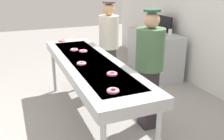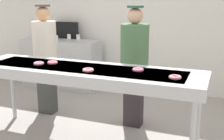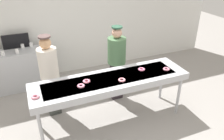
{
  "view_description": "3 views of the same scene",
  "coord_description": "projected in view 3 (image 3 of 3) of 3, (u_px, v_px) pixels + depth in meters",
  "views": [
    {
      "loc": [
        3.09,
        -0.95,
        1.95
      ],
      "look_at": [
        0.19,
        0.25,
        0.83
      ],
      "focal_mm": 39.99,
      "sensor_mm": 36.0,
      "label": 1
    },
    {
      "loc": [
        1.51,
        -2.97,
        1.74
      ],
      "look_at": [
        0.27,
        0.21,
        0.89
      ],
      "focal_mm": 47.32,
      "sensor_mm": 36.0,
      "label": 2
    },
    {
      "loc": [
        -1.27,
        -3.14,
        2.9
      ],
      "look_at": [
        0.17,
        0.38,
        0.88
      ],
      "focal_mm": 35.88,
      "sensor_mm": 36.0,
      "label": 3
    }
  ],
  "objects": [
    {
      "name": "strawberry_donut_1",
      "position": [
        81.0,
        86.0,
        3.65
      ],
      "size": [
        0.16,
        0.16,
        0.04
      ],
      "primitive_type": "torus",
      "rotation": [
        0.0,
        0.0,
        1.24
      ],
      "color": "pink",
      "rests_on": "fryer_conveyor"
    },
    {
      "name": "paper_cup_0",
      "position": [
        17.0,
        51.0,
        4.87
      ],
      "size": [
        0.08,
        0.08,
        0.1
      ],
      "primitive_type": "cylinder",
      "color": "white",
      "rests_on": "prep_counter"
    },
    {
      "name": "strawberry_donut_4",
      "position": [
        142.0,
        69.0,
        4.16
      ],
      "size": [
        0.18,
        0.18,
        0.04
      ],
      "primitive_type": "torus",
      "rotation": [
        0.0,
        0.0,
        2.32
      ],
      "color": "pink",
      "rests_on": "fryer_conveyor"
    },
    {
      "name": "strawberry_donut_2",
      "position": [
        87.0,
        81.0,
        3.78
      ],
      "size": [
        0.16,
        0.16,
        0.04
      ],
      "primitive_type": "torus",
      "rotation": [
        0.0,
        0.0,
        0.36
      ],
      "color": "pink",
      "rests_on": "fryer_conveyor"
    },
    {
      "name": "ground_plane",
      "position": [
        111.0,
        120.0,
        4.35
      ],
      "size": [
        16.0,
        16.0,
        0.0
      ],
      "primitive_type": "plane",
      "color": "#9E9993"
    },
    {
      "name": "worker_assistant",
      "position": [
        49.0,
        72.0,
        4.13
      ],
      "size": [
        0.35,
        0.35,
        1.63
      ],
      "rotation": [
        0.0,
        0.0,
        3.38
      ],
      "color": "#3A3E3A",
      "rests_on": "ground"
    },
    {
      "name": "menu_display",
      "position": [
        16.0,
        41.0,
        5.08
      ],
      "size": [
        0.58,
        0.04,
        0.33
      ],
      "primitive_type": "cube",
      "color": "black",
      "rests_on": "prep_counter"
    },
    {
      "name": "strawberry_donut_0",
      "position": [
        122.0,
        80.0,
        3.82
      ],
      "size": [
        0.18,
        0.18,
        0.04
      ],
      "primitive_type": "torus",
      "rotation": [
        0.0,
        0.0,
        2.23
      ],
      "color": "pink",
      "rests_on": "fryer_conveyor"
    },
    {
      "name": "worker_baker",
      "position": [
        117.0,
        59.0,
        4.61
      ],
      "size": [
        0.37,
        0.37,
        1.63
      ],
      "rotation": [
        0.0,
        0.0,
        3.38
      ],
      "color": "#30272D",
      "rests_on": "ground"
    },
    {
      "name": "strawberry_donut_5",
      "position": [
        35.0,
        97.0,
        3.38
      ],
      "size": [
        0.15,
        0.15,
        0.04
      ],
      "primitive_type": "torus",
      "rotation": [
        0.0,
        0.0,
        0.22
      ],
      "color": "pink",
      "rests_on": "fryer_conveyor"
    },
    {
      "name": "back_wall",
      "position": [
        75.0,
        15.0,
        5.59
      ],
      "size": [
        8.0,
        0.12,
        3.0
      ],
      "primitive_type": "cube",
      "color": "white",
      "rests_on": "ground"
    },
    {
      "name": "fryer_conveyor",
      "position": [
        111.0,
        82.0,
        3.94
      ],
      "size": [
        2.79,
        0.75,
        0.94
      ],
      "color": "#B7BABF",
      "rests_on": "ground"
    },
    {
      "name": "prep_counter",
      "position": [
        22.0,
        70.0,
        5.21
      ],
      "size": [
        1.55,
        0.51,
        0.93
      ],
      "primitive_type": "cube",
      "color": "#B7BABF",
      "rests_on": "ground"
    },
    {
      "name": "paper_cup_3",
      "position": [
        23.0,
        46.0,
        5.13
      ],
      "size": [
        0.08,
        0.08,
        0.1
      ],
      "primitive_type": "cylinder",
      "color": "white",
      "rests_on": "prep_counter"
    },
    {
      "name": "strawberry_donut_3",
      "position": [
        166.0,
        69.0,
        4.17
      ],
      "size": [
        0.15,
        0.15,
        0.04
      ],
      "primitive_type": "torus",
      "rotation": [
        0.0,
        0.0,
        1.31
      ],
      "color": "pink",
      "rests_on": "fryer_conveyor"
    },
    {
      "name": "paper_cup_1",
      "position": [
        3.0,
        53.0,
        4.77
      ],
      "size": [
        0.08,
        0.08,
        0.1
      ],
      "primitive_type": "cylinder",
      "color": "white",
      "rests_on": "prep_counter"
    },
    {
      "name": "paper_cup_2",
      "position": [
        31.0,
        45.0,
        5.22
      ],
      "size": [
        0.08,
        0.08,
        0.1
      ],
      "primitive_type": "cylinder",
      "color": "white",
      "rests_on": "prep_counter"
    }
  ]
}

